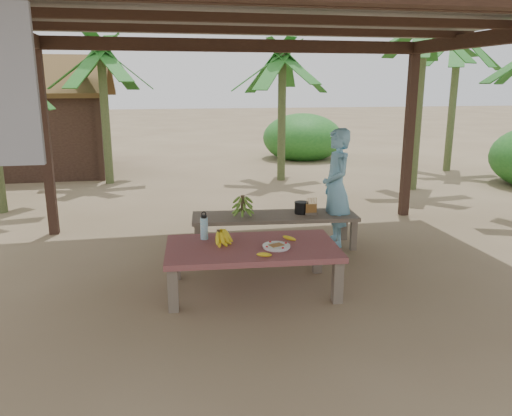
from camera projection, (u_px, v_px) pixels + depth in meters
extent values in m
plane|color=brown|center=(274.00, 277.00, 5.75)|extent=(80.00, 80.00, 0.00)
cube|color=black|center=(46.00, 142.00, 7.07)|extent=(0.13, 0.13, 2.70)
cube|color=black|center=(409.00, 135.00, 8.14)|extent=(0.13, 0.13, 2.70)
cube|color=black|center=(239.00, 46.00, 7.28)|extent=(5.80, 0.14, 0.18)
cube|color=slate|center=(277.00, 6.00, 5.04)|extent=(6.60, 5.60, 0.06)
cube|color=brown|center=(173.00, 290.00, 4.83)|extent=(0.11, 0.11, 0.44)
cube|color=brown|center=(338.00, 282.00, 5.02)|extent=(0.11, 0.11, 0.44)
cube|color=brown|center=(176.00, 260.00, 5.63)|extent=(0.11, 0.11, 0.44)
cube|color=brown|center=(317.00, 254.00, 5.83)|extent=(0.11, 0.11, 0.44)
cube|color=maroon|center=(252.00, 248.00, 5.27)|extent=(1.87, 1.13, 0.06)
cube|color=brown|center=(198.00, 240.00, 6.43)|extent=(0.09, 0.09, 0.40)
cube|color=brown|center=(354.00, 235.00, 6.63)|extent=(0.09, 0.09, 0.40)
cube|color=brown|center=(198.00, 230.00, 6.88)|extent=(0.09, 0.09, 0.40)
cube|color=brown|center=(344.00, 226.00, 7.07)|extent=(0.09, 0.09, 0.40)
cube|color=brown|center=(275.00, 217.00, 6.70)|extent=(2.25, 0.82, 0.05)
cylinder|color=white|center=(276.00, 248.00, 5.18)|extent=(0.27, 0.27, 0.01)
cylinder|color=white|center=(276.00, 246.00, 5.18)|extent=(0.29, 0.29, 0.02)
cube|color=brown|center=(276.00, 246.00, 5.17)|extent=(0.17, 0.15, 0.02)
ellipsoid|color=yellow|center=(264.00, 255.00, 4.92)|extent=(0.16, 0.04, 0.04)
ellipsoid|color=yellow|center=(289.00, 238.00, 5.44)|extent=(0.15, 0.14, 0.04)
cylinder|color=#44ACD4|center=(204.00, 228.00, 5.46)|extent=(0.08, 0.08, 0.24)
cylinder|color=black|center=(204.00, 217.00, 5.42)|extent=(0.06, 0.06, 0.03)
torus|color=black|center=(204.00, 214.00, 5.42)|extent=(0.05, 0.01, 0.05)
cylinder|color=black|center=(301.00, 208.00, 6.74)|extent=(0.18, 0.18, 0.15)
imported|color=#70B1D3|center=(336.00, 188.00, 6.71)|extent=(0.43, 0.61, 1.60)
cube|color=black|center=(21.00, 132.00, 12.25)|extent=(4.00, 3.00, 2.00)
cube|color=brown|center=(5.00, 75.00, 11.11)|extent=(4.40, 1.73, 1.00)
cube|color=brown|center=(23.00, 76.00, 12.73)|extent=(4.40, 1.73, 1.00)
cylinder|color=#596638|center=(418.00, 108.00, 10.09)|extent=(0.18, 0.18, 3.37)
cylinder|color=#596638|center=(282.00, 119.00, 11.18)|extent=(0.18, 0.18, 2.80)
cylinder|color=#596638|center=(105.00, 118.00, 10.79)|extent=(0.18, 0.18, 2.87)
cylinder|color=#596638|center=(453.00, 104.00, 12.34)|extent=(0.18, 0.18, 3.33)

